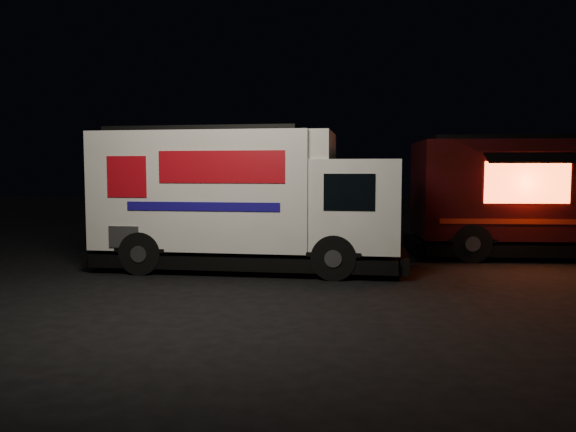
# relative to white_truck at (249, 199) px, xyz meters

# --- Properties ---
(ground) EXTENTS (80.00, 80.00, 0.00)m
(ground) POSITION_rel_white_truck_xyz_m (-0.06, -1.21, -1.68)
(ground) COLOR black
(ground) RESTS_ON ground
(white_truck) EXTENTS (7.55, 3.00, 3.35)m
(white_truck) POSITION_rel_white_truck_xyz_m (0.00, 0.00, 0.00)
(white_truck) COLOR white
(white_truck) RESTS_ON ground
(red_truck) EXTENTS (7.08, 2.75, 3.27)m
(red_truck) POSITION_rel_white_truck_xyz_m (7.61, 2.59, -0.04)
(red_truck) COLOR #360911
(red_truck) RESTS_ON ground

